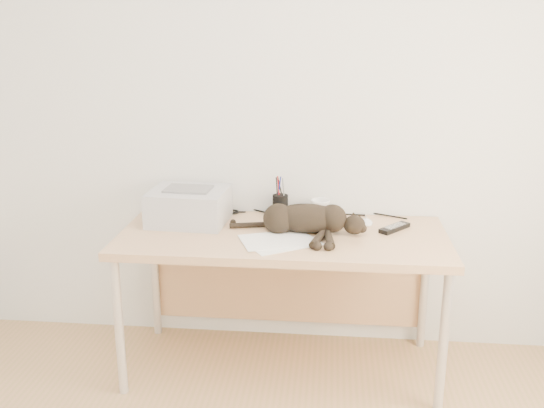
# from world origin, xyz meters

# --- Properties ---
(wall_back) EXTENTS (3.50, 0.00, 3.50)m
(wall_back) POSITION_xyz_m (0.00, 1.75, 1.30)
(wall_back) COLOR silver
(wall_back) RESTS_ON floor
(desk) EXTENTS (1.60, 0.70, 0.74)m
(desk) POSITION_xyz_m (0.00, 1.48, 0.61)
(desk) COLOR tan
(desk) RESTS_ON floor
(printer) EXTENTS (0.40, 0.35, 0.18)m
(printer) POSITION_xyz_m (-0.50, 1.52, 0.83)
(printer) COLOR silver
(printer) RESTS_ON desk
(papers) EXTENTS (0.42, 0.37, 0.01)m
(papers) POSITION_xyz_m (-0.01, 1.27, 0.74)
(papers) COLOR white
(papers) RESTS_ON desk
(cat) EXTENTS (0.68, 0.31, 0.15)m
(cat) POSITION_xyz_m (0.10, 1.41, 0.81)
(cat) COLOR black
(cat) RESTS_ON desk
(mug) EXTENTS (0.14, 0.14, 0.10)m
(mug) POSITION_xyz_m (0.18, 1.67, 0.79)
(mug) COLOR white
(mug) RESTS_ON desk
(pen_cup) EXTENTS (0.08, 0.08, 0.21)m
(pen_cup) POSITION_xyz_m (-0.04, 1.68, 0.80)
(pen_cup) COLOR black
(pen_cup) RESTS_ON desk
(remote_grey) EXTENTS (0.12, 0.20, 0.02)m
(remote_grey) POSITION_xyz_m (0.27, 1.62, 0.75)
(remote_grey) COLOR slate
(remote_grey) RESTS_ON desk
(remote_black) EXTENTS (0.17, 0.18, 0.02)m
(remote_black) POSITION_xyz_m (0.55, 1.50, 0.75)
(remote_black) COLOR black
(remote_black) RESTS_ON desk
(mouse) EXTENTS (0.07, 0.11, 0.03)m
(mouse) POSITION_xyz_m (0.42, 1.59, 0.76)
(mouse) COLOR white
(mouse) RESTS_ON desk
(cable_tangle) EXTENTS (1.36, 0.09, 0.01)m
(cable_tangle) POSITION_xyz_m (0.00, 1.70, 0.75)
(cable_tangle) COLOR black
(cable_tangle) RESTS_ON desk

